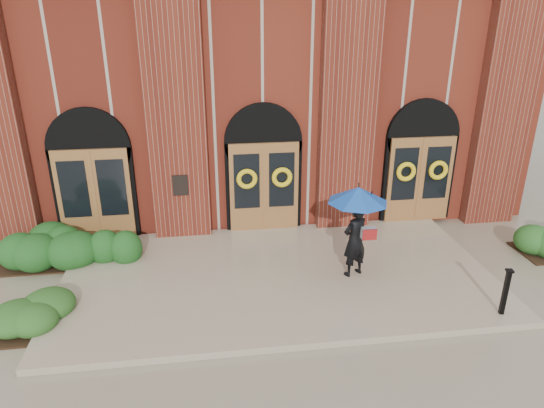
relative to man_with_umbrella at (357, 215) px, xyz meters
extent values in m
plane|color=gray|center=(-1.74, 0.13, -1.68)|extent=(90.00, 90.00, 0.00)
cube|color=tan|center=(-1.74, 0.28, -1.60)|extent=(10.00, 5.30, 0.15)
cube|color=#602114|center=(-1.74, 9.03, 1.82)|extent=(16.00, 12.00, 7.00)
cube|color=black|center=(-3.99, 2.60, -0.03)|extent=(0.40, 0.05, 0.55)
cube|color=#602114|center=(-3.99, 2.85, 1.82)|extent=(1.50, 0.45, 7.00)
cube|color=#602114|center=(0.51, 2.85, 1.82)|extent=(1.50, 0.45, 7.00)
cube|color=#602114|center=(5.01, 2.85, 1.82)|extent=(1.50, 0.45, 7.00)
cube|color=#935C30|center=(-6.24, 2.84, -0.28)|extent=(1.90, 0.10, 2.50)
cylinder|color=black|center=(-6.24, 2.98, 0.97)|extent=(2.10, 0.22, 2.10)
cube|color=#935C30|center=(-1.74, 2.84, -0.28)|extent=(1.90, 0.10, 2.50)
cylinder|color=black|center=(-1.74, 2.98, 0.97)|extent=(2.10, 0.22, 2.10)
cube|color=#935C30|center=(2.76, 2.84, -0.28)|extent=(1.90, 0.10, 2.50)
cylinder|color=black|center=(2.76, 2.98, 0.97)|extent=(2.10, 0.22, 2.10)
torus|color=yellow|center=(-2.22, 2.72, 0.02)|extent=(0.57, 0.13, 0.57)
torus|color=yellow|center=(-1.26, 2.72, 0.02)|extent=(0.57, 0.13, 0.57)
torus|color=yellow|center=(2.28, 2.72, 0.02)|extent=(0.57, 0.13, 0.57)
torus|color=yellow|center=(3.24, 2.72, 0.02)|extent=(0.57, 0.13, 0.57)
imported|color=black|center=(0.00, 0.00, -0.64)|extent=(0.76, 0.65, 1.77)
cone|color=#14459C|center=(0.00, 0.00, 0.48)|extent=(1.80, 1.80, 0.35)
cylinder|color=black|center=(0.05, -0.05, 0.01)|extent=(0.02, 0.02, 0.59)
cube|color=#A8ACAD|center=(0.26, -0.14, -0.41)|extent=(0.37, 0.28, 0.26)
cube|color=maroon|center=(0.26, -0.23, -0.41)|extent=(0.31, 0.15, 0.26)
cube|color=black|center=(2.56, -1.96, -1.04)|extent=(0.10, 0.10, 0.98)
cube|color=black|center=(2.56, -1.96, -0.53)|extent=(0.16, 0.16, 0.04)
ellipsoid|color=#194617|center=(-6.94, 2.00, -1.26)|extent=(3.27, 1.31, 0.84)
ellipsoid|color=#244E1A|center=(-6.84, -0.81, -1.41)|extent=(1.52, 1.30, 0.54)
camera|label=1|loc=(-3.27, -9.61, 4.28)|focal=32.00mm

